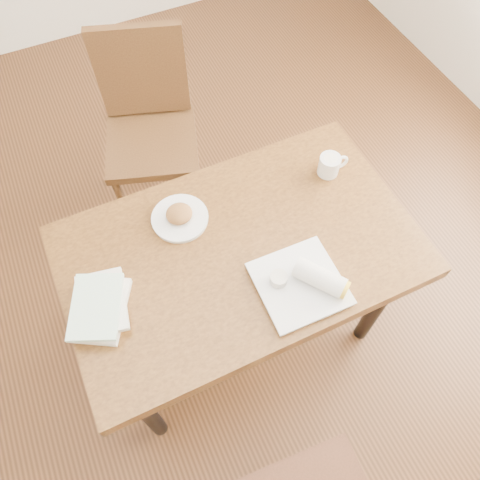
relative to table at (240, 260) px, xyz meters
name	(u,v)px	position (x,y,z in m)	size (l,w,h in m)	color
ground	(240,326)	(0.00, 0.00, -0.67)	(4.00, 5.00, 0.01)	#472814
room_walls	(240,0)	(0.00, 0.00, 0.97)	(4.02, 5.02, 2.80)	white
table	(240,260)	(0.00, 0.00, 0.00)	(1.20, 0.74, 0.75)	brown
chair_far	(149,119)	(-0.04, 0.91, -0.11)	(0.53, 0.53, 0.95)	#4C3015
plate_scone	(180,217)	(-0.14, 0.19, 0.11)	(0.20, 0.20, 0.06)	white
coffee_mug	(330,165)	(0.44, 0.16, 0.13)	(0.12, 0.08, 0.08)	white
plate_burrito	(306,282)	(0.13, -0.22, 0.12)	(0.28, 0.28, 0.09)	white
book_stack	(100,307)	(-0.49, -0.02, 0.12)	(0.24, 0.27, 0.06)	white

